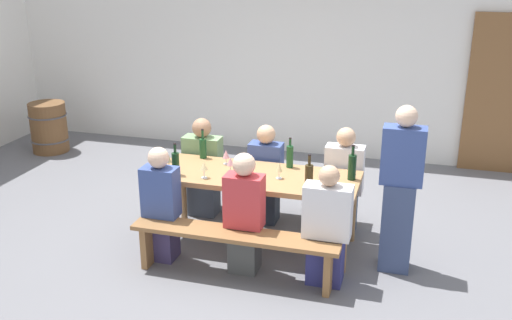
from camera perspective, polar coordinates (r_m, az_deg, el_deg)
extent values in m
plane|color=slate|center=(6.04, 0.00, -8.08)|extent=(24.00, 24.00, 0.00)
cube|color=silver|center=(8.43, 5.92, 11.23)|extent=(14.00, 0.20, 3.20)
cube|color=brown|center=(8.32, 22.85, 5.84)|extent=(0.90, 0.06, 2.10)
cube|color=#9E7247|center=(5.74, 0.00, -1.65)|extent=(2.01, 0.77, 0.05)
cylinder|color=#9E7247|center=(5.92, -9.57, -5.21)|extent=(0.07, 0.07, 0.70)
cylinder|color=#9E7247|center=(5.43, 8.53, -7.50)|extent=(0.07, 0.07, 0.70)
cylinder|color=#9E7247|center=(6.46, -7.11, -2.91)|extent=(0.07, 0.07, 0.70)
cylinder|color=#9E7247|center=(6.02, 9.41, -4.76)|extent=(0.07, 0.07, 0.70)
cube|color=olive|center=(5.26, -2.10, -7.24)|extent=(1.91, 0.30, 0.04)
cube|color=olive|center=(5.66, -10.41, -8.08)|extent=(0.06, 0.24, 0.41)
cube|color=olive|center=(5.19, 7.10, -10.59)|extent=(0.06, 0.24, 0.41)
cube|color=olive|center=(6.47, 1.69, -1.98)|extent=(1.91, 0.30, 0.04)
cube|color=olive|center=(6.80, -5.33, -3.00)|extent=(0.06, 0.24, 0.41)
cube|color=olive|center=(6.41, 9.12, -4.60)|extent=(0.06, 0.24, 0.41)
cylinder|color=#194723|center=(5.90, 3.32, 0.32)|extent=(0.07, 0.07, 0.22)
cylinder|color=#194723|center=(5.85, 3.35, 1.71)|extent=(0.02, 0.02, 0.08)
cylinder|color=black|center=(5.84, 3.35, 2.12)|extent=(0.03, 0.03, 0.01)
cylinder|color=#143319|center=(5.74, -7.83, -0.38)|extent=(0.07, 0.07, 0.22)
cylinder|color=#143319|center=(5.69, -7.90, 1.09)|extent=(0.03, 0.03, 0.09)
cylinder|color=black|center=(5.68, -7.93, 1.58)|extent=(0.03, 0.03, 0.01)
cylinder|color=#194723|center=(6.19, -5.19, 1.12)|extent=(0.07, 0.07, 0.21)
cylinder|color=#194723|center=(6.14, -5.23, 2.47)|extent=(0.03, 0.03, 0.10)
cylinder|color=black|center=(6.12, -5.25, 2.96)|extent=(0.03, 0.03, 0.01)
cylinder|color=#143319|center=(5.64, 9.34, -0.71)|extent=(0.08, 0.08, 0.24)
cylinder|color=#143319|center=(5.59, 9.44, 0.90)|extent=(0.03, 0.03, 0.09)
cylinder|color=black|center=(5.57, 9.46, 1.40)|extent=(0.03, 0.03, 0.01)
cylinder|color=#332814|center=(5.41, 5.18, -1.58)|extent=(0.08, 0.08, 0.21)
cylinder|color=#332814|center=(5.36, 5.23, -0.05)|extent=(0.03, 0.03, 0.09)
cylinder|color=black|center=(5.34, 5.25, 0.48)|extent=(0.03, 0.03, 0.01)
cylinder|color=silver|center=(5.66, -5.06, -1.72)|extent=(0.06, 0.06, 0.01)
cylinder|color=silver|center=(5.65, -5.07, -1.32)|extent=(0.01, 0.01, 0.08)
cone|color=beige|center=(5.62, -5.09, -0.57)|extent=(0.07, 0.07, 0.08)
cylinder|color=silver|center=(6.02, -2.92, -0.38)|extent=(0.06, 0.06, 0.01)
cylinder|color=silver|center=(6.01, -2.93, -0.07)|extent=(0.01, 0.01, 0.06)
cone|color=#D18C93|center=(5.98, -2.94, 0.58)|extent=(0.07, 0.07, 0.08)
cylinder|color=silver|center=(5.63, 2.25, -1.78)|extent=(0.06, 0.06, 0.01)
cylinder|color=silver|center=(5.62, 2.26, -1.43)|extent=(0.01, 0.01, 0.07)
cone|color=beige|center=(5.59, 2.27, -0.69)|extent=(0.07, 0.07, 0.09)
cylinder|color=silver|center=(5.74, -2.50, -1.38)|extent=(0.06, 0.06, 0.01)
cylinder|color=silver|center=(5.72, -2.51, -0.94)|extent=(0.01, 0.01, 0.09)
cone|color=#D18C93|center=(5.69, -2.52, -0.14)|extent=(0.07, 0.07, 0.08)
cylinder|color=silver|center=(5.88, -8.46, -1.04)|extent=(0.06, 0.06, 0.01)
cylinder|color=silver|center=(5.87, -8.48, -0.62)|extent=(0.01, 0.01, 0.09)
cone|color=beige|center=(5.84, -8.52, 0.21)|extent=(0.06, 0.06, 0.10)
cube|color=#3B325A|center=(5.74, -9.04, -7.37)|extent=(0.25, 0.24, 0.45)
cube|color=#384C8C|center=(5.55, -9.29, -3.08)|extent=(0.34, 0.20, 0.48)
sphere|color=beige|center=(5.43, -9.49, 0.23)|extent=(0.20, 0.20, 0.20)
cube|color=#464846|center=(5.47, -1.12, -8.54)|extent=(0.26, 0.24, 0.45)
cube|color=#C6383D|center=(5.26, -1.15, -4.02)|extent=(0.35, 0.20, 0.49)
sphere|color=beige|center=(5.13, -1.18, -0.44)|extent=(0.21, 0.21, 0.21)
cube|color=navy|center=(5.32, 6.78, -9.55)|extent=(0.31, 0.24, 0.45)
cube|color=silver|center=(5.11, 6.99, -4.99)|extent=(0.42, 0.20, 0.48)
sphere|color=tan|center=(4.98, 7.14, -1.53)|extent=(0.18, 0.18, 0.18)
cube|color=#424C5C|center=(6.63, -5.10, -3.40)|extent=(0.31, 0.24, 0.45)
cube|color=#729966|center=(6.47, -5.22, 0.31)|extent=(0.42, 0.20, 0.46)
sphere|color=#A87A5B|center=(6.37, -5.31, 3.15)|extent=(0.21, 0.21, 0.21)
cube|color=#2A323E|center=(6.42, 0.95, -4.11)|extent=(0.27, 0.24, 0.45)
cube|color=#384C8C|center=(6.25, 0.97, -0.33)|extent=(0.35, 0.20, 0.45)
sphere|color=tan|center=(6.15, 0.99, 2.52)|extent=(0.20, 0.20, 0.20)
cube|color=navy|center=(6.27, 8.39, -4.92)|extent=(0.30, 0.24, 0.45)
cube|color=silver|center=(6.10, 8.60, -0.88)|extent=(0.40, 0.20, 0.49)
sphere|color=tan|center=(5.99, 8.77, 2.23)|extent=(0.20, 0.20, 0.20)
cube|color=#39486E|center=(5.56, 13.57, -6.30)|extent=(0.28, 0.24, 0.86)
cube|color=#384C8C|center=(5.30, 14.15, 0.42)|extent=(0.38, 0.20, 0.52)
sphere|color=beige|center=(5.20, 14.47, 4.15)|extent=(0.19, 0.19, 0.19)
cylinder|color=brown|center=(9.19, -19.53, 3.02)|extent=(0.53, 0.53, 0.74)
torus|color=#4C4C51|center=(9.14, -19.66, 4.13)|extent=(0.56, 0.56, 0.02)
torus|color=#4C4C51|center=(9.24, -19.41, 1.93)|extent=(0.56, 0.56, 0.02)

